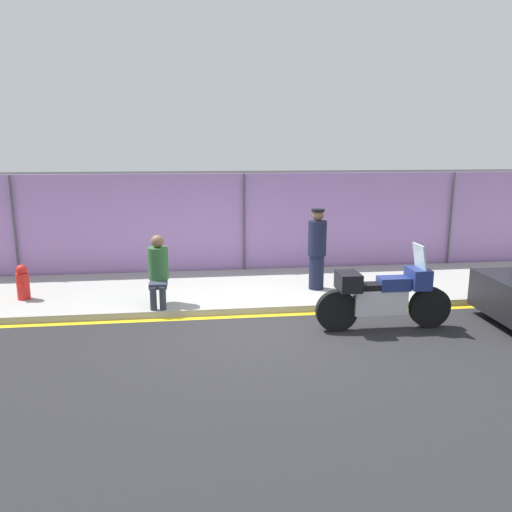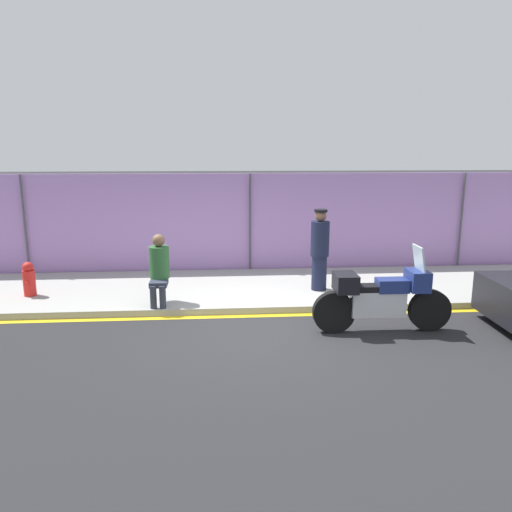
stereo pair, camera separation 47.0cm
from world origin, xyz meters
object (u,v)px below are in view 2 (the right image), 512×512
motorcycle (381,298)px  fire_hydrant (29,279)px  officer_standing (320,249)px  person_seated_on_curb (159,265)px

motorcycle → fire_hydrant: motorcycle is taller
motorcycle → officer_standing: bearing=106.6°
motorcycle → officer_standing: 2.29m
fire_hydrant → motorcycle: bearing=-18.3°
motorcycle → person_seated_on_curb: (-3.86, 1.51, 0.27)m
officer_standing → person_seated_on_curb: size_ratio=1.28×
officer_standing → fire_hydrant: bearing=180.0°
motorcycle → fire_hydrant: bearing=162.2°
officer_standing → fire_hydrant: size_ratio=2.44×
person_seated_on_curb → fire_hydrant: size_ratio=1.91×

